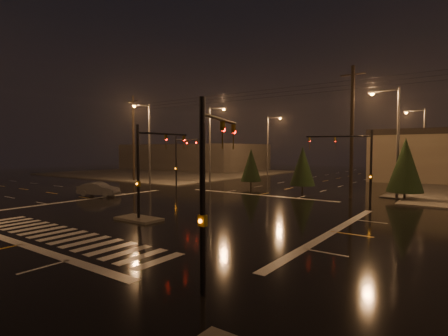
# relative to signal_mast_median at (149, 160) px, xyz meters

# --- Properties ---
(ground) EXTENTS (140.00, 140.00, 0.00)m
(ground) POSITION_rel_signal_mast_median_xyz_m (-0.00, 3.07, -3.75)
(ground) COLOR black
(ground) RESTS_ON ground
(sidewalk_nw) EXTENTS (36.00, 36.00, 0.12)m
(sidewalk_nw) POSITION_rel_signal_mast_median_xyz_m (-30.00, 33.07, -3.69)
(sidewalk_nw) COLOR #45433E
(sidewalk_nw) RESTS_ON ground
(median_island) EXTENTS (3.00, 1.60, 0.15)m
(median_island) POSITION_rel_signal_mast_median_xyz_m (-0.00, -0.93, -3.68)
(median_island) COLOR #45433E
(median_island) RESTS_ON ground
(crosswalk) EXTENTS (15.00, 2.60, 0.01)m
(crosswalk) POSITION_rel_signal_mast_median_xyz_m (-0.00, -5.93, -3.75)
(crosswalk) COLOR beige
(crosswalk) RESTS_ON ground
(stop_bar_near) EXTENTS (16.00, 0.50, 0.01)m
(stop_bar_near) POSITION_rel_signal_mast_median_xyz_m (-0.00, -7.93, -3.75)
(stop_bar_near) COLOR beige
(stop_bar_near) RESTS_ON ground
(stop_bar_far) EXTENTS (16.00, 0.50, 0.01)m
(stop_bar_far) POSITION_rel_signal_mast_median_xyz_m (-0.00, 14.07, -3.75)
(stop_bar_far) COLOR beige
(stop_bar_far) RESTS_ON ground
(commercial_block) EXTENTS (30.00, 18.00, 5.60)m
(commercial_block) POSITION_rel_signal_mast_median_xyz_m (-35.00, 45.07, -0.95)
(commercial_block) COLOR #3C3835
(commercial_block) RESTS_ON ground
(signal_mast_median) EXTENTS (0.25, 4.59, 6.00)m
(signal_mast_median) POSITION_rel_signal_mast_median_xyz_m (0.00, 0.00, 0.00)
(signal_mast_median) COLOR black
(signal_mast_median) RESTS_ON ground
(signal_mast_ne) EXTENTS (4.84, 1.86, 6.00)m
(signal_mast_ne) POSITION_rel_signal_mast_median_xyz_m (9.50, 13.21, 0.04)
(signal_mast_ne) COLOR black
(signal_mast_ne) RESTS_ON ground
(signal_mast_nw) EXTENTS (4.84, 1.86, 6.00)m
(signal_mast_nw) POSITION_rel_signal_mast_median_xyz_m (-9.50, 13.21, 0.04)
(signal_mast_nw) COLOR black
(signal_mast_nw) RESTS_ON ground
(signal_mast_se) EXTENTS (1.55, 3.87, 6.00)m
(signal_mast_se) POSITION_rel_signal_mast_median_xyz_m (10.23, -6.68, -0.04)
(signal_mast_se) COLOR black
(signal_mast_se) RESTS_ON ground
(streetlight_1) EXTENTS (2.77, 0.32, 10.00)m
(streetlight_1) POSITION_rel_signal_mast_median_xyz_m (-11.18, 21.07, 2.05)
(streetlight_1) COLOR #38383A
(streetlight_1) RESTS_ON ground
(streetlight_2) EXTENTS (2.77, 0.32, 10.00)m
(streetlight_2) POSITION_rel_signal_mast_median_xyz_m (-11.18, 37.07, 2.05)
(streetlight_2) COLOR #38383A
(streetlight_2) RESTS_ON ground
(streetlight_3) EXTENTS (2.77, 0.32, 10.00)m
(streetlight_3) POSITION_rel_signal_mast_median_xyz_m (11.18, 19.07, 2.05)
(streetlight_3) COLOR #38383A
(streetlight_3) RESTS_ON ground
(streetlight_4) EXTENTS (2.77, 0.32, 10.00)m
(streetlight_4) POSITION_rel_signal_mast_median_xyz_m (11.18, 39.07, 2.05)
(streetlight_4) COLOR #38383A
(streetlight_4) RESTS_ON ground
(streetlight_5) EXTENTS (0.32, 2.77, 10.00)m
(streetlight_5) POSITION_rel_signal_mast_median_xyz_m (-16.00, 14.26, 2.05)
(streetlight_5) COLOR #38383A
(streetlight_5) RESTS_ON ground
(utility_pole_0) EXTENTS (2.20, 0.32, 12.00)m
(utility_pole_0) POSITION_rel_signal_mast_median_xyz_m (-22.00, 17.07, 2.38)
(utility_pole_0) COLOR black
(utility_pole_0) RESTS_ON ground
(utility_pole_1) EXTENTS (2.20, 0.32, 12.00)m
(utility_pole_1) POSITION_rel_signal_mast_median_xyz_m (8.00, 17.07, 2.38)
(utility_pole_1) COLOR black
(utility_pole_1) RESTS_ON ground
(conifer_0) EXTENTS (3.07, 3.07, 5.50)m
(conifer_0) POSITION_rel_signal_mast_median_xyz_m (12.19, 18.71, -0.65)
(conifer_0) COLOR black
(conifer_0) RESTS_ON ground
(conifer_3) EXTENTS (2.45, 2.45, 4.54)m
(conifer_3) POSITION_rel_signal_mast_median_xyz_m (-4.30, 19.78, -1.14)
(conifer_3) COLOR black
(conifer_3) RESTS_ON ground
(conifer_4) EXTENTS (2.61, 2.61, 4.78)m
(conifer_4) POSITION_rel_signal_mast_median_xyz_m (2.57, 18.81, -1.01)
(conifer_4) COLOR black
(conifer_4) RESTS_ON ground
(car_crossing) EXTENTS (4.25, 2.72, 1.32)m
(car_crossing) POSITION_rel_signal_mast_median_xyz_m (-12.00, 4.45, -3.09)
(car_crossing) COLOR slate
(car_crossing) RESTS_ON ground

